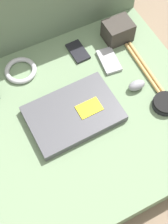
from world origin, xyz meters
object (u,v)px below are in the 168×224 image
speaker_puck (165,103)px  camera_pouch (118,31)px  laptop (74,114)px  computer_mouse (137,85)px  phone_black (78,51)px  phone_silver (109,61)px

speaker_puck → camera_pouch: size_ratio=0.85×
laptop → camera_pouch: (0.33, 0.25, 0.03)m
computer_mouse → camera_pouch: bearing=79.1°
computer_mouse → phone_black: bearing=117.7°
laptop → speaker_puck: laptop is taller
speaker_puck → computer_mouse: bearing=115.8°
phone_silver → phone_black: size_ratio=1.17×
laptop → computer_mouse: 0.27m
camera_pouch → computer_mouse: bearing=-103.2°
laptop → computer_mouse: bearing=-1.7°
camera_pouch → laptop: bearing=-142.4°
computer_mouse → camera_pouch: 0.26m
laptop → phone_silver: laptop is taller
computer_mouse → camera_pouch: size_ratio=0.62×
computer_mouse → camera_pouch: camera_pouch is taller
computer_mouse → speaker_puck: (0.06, -0.12, -0.01)m
phone_black → speaker_puck: bearing=-66.9°
speaker_puck → phone_black: speaker_puck is taller
phone_black → camera_pouch: 0.19m
laptop → computer_mouse: size_ratio=4.79×
phone_silver → phone_black: phone_silver is taller
computer_mouse → camera_pouch: (0.06, 0.26, 0.02)m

